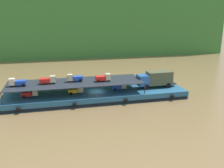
# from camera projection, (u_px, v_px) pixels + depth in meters

# --- Properties ---
(ground_plane) EXTENTS (400.00, 400.00, 0.00)m
(ground_plane) POSITION_uv_depth(u_px,v_px,m) (97.00, 99.00, 45.94)
(ground_plane) COLOR brown
(cargo_barge) EXTENTS (33.16, 8.62, 1.50)m
(cargo_barge) POSITION_uv_depth(u_px,v_px,m) (97.00, 95.00, 45.72)
(cargo_barge) COLOR #23567A
(cargo_barge) RESTS_ON ground
(covered_lorry) EXTENTS (7.89, 2.41, 3.10)m
(covered_lorry) POSITION_uv_depth(u_px,v_px,m) (156.00, 79.00, 47.60)
(covered_lorry) COLOR #285BA3
(covered_lorry) RESTS_ON cargo_barge
(cargo_rack) EXTENTS (23.96, 7.26, 2.00)m
(cargo_rack) POSITION_uv_depth(u_px,v_px,m) (76.00, 82.00, 44.16)
(cargo_rack) COLOR #232833
(cargo_rack) RESTS_ON cargo_barge
(mini_truck_lower_stern) EXTENTS (2.76, 1.23, 1.38)m
(mini_truck_lower_stern) POSITION_uv_depth(u_px,v_px,m) (30.00, 93.00, 42.19)
(mini_truck_lower_stern) COLOR red
(mini_truck_lower_stern) RESTS_ON cargo_barge
(mini_truck_lower_aft) EXTENTS (2.75, 1.21, 1.38)m
(mini_truck_lower_aft) POSITION_uv_depth(u_px,v_px,m) (76.00, 90.00, 43.96)
(mini_truck_lower_aft) COLOR gold
(mini_truck_lower_aft) RESTS_ON cargo_barge
(mini_truck_lower_mid) EXTENTS (2.76, 1.23, 1.38)m
(mini_truck_lower_mid) POSITION_uv_depth(u_px,v_px,m) (119.00, 86.00, 46.25)
(mini_truck_lower_mid) COLOR #1E47B7
(mini_truck_lower_mid) RESTS_ON cargo_barge
(mini_truck_upper_stern) EXTENTS (2.75, 1.21, 1.38)m
(mini_truck_upper_stern) POSITION_uv_depth(u_px,v_px,m) (17.00, 82.00, 41.41)
(mini_truck_upper_stern) COLOR #1E47B7
(mini_truck_upper_stern) RESTS_ON cargo_rack
(mini_truck_upper_mid) EXTENTS (2.77, 1.26, 1.38)m
(mini_truck_upper_mid) POSITION_uv_depth(u_px,v_px,m) (48.00, 80.00, 42.88)
(mini_truck_upper_mid) COLOR red
(mini_truck_upper_mid) RESTS_ON cargo_rack
(mini_truck_upper_fore) EXTENTS (2.76, 1.24, 1.38)m
(mini_truck_upper_fore) POSITION_uv_depth(u_px,v_px,m) (75.00, 78.00, 44.28)
(mini_truck_upper_fore) COLOR #1E47B7
(mini_truck_upper_fore) RESTS_ON cargo_rack
(mini_truck_upper_bow) EXTENTS (2.77, 1.25, 1.38)m
(mini_truck_upper_bow) POSITION_uv_depth(u_px,v_px,m) (103.00, 78.00, 44.46)
(mini_truck_upper_bow) COLOR red
(mini_truck_upper_bow) RESTS_ON cargo_rack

